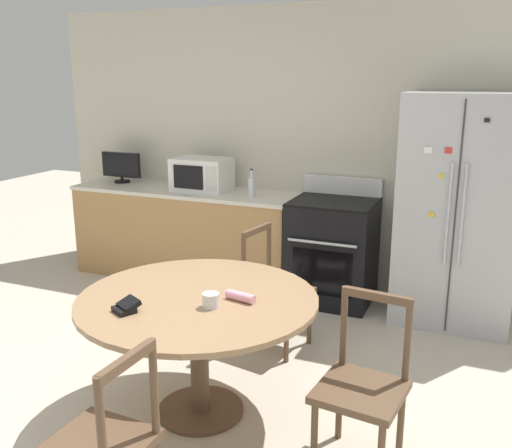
% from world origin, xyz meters
% --- Properties ---
extents(ground_plane, '(14.00, 14.00, 0.00)m').
position_xyz_m(ground_plane, '(0.00, 0.00, 0.00)').
color(ground_plane, beige).
extents(back_wall, '(5.20, 0.10, 2.60)m').
position_xyz_m(back_wall, '(0.00, 2.65, 1.30)').
color(back_wall, beige).
rests_on(back_wall, ground_plane).
extents(kitchen_counter, '(2.27, 0.64, 0.90)m').
position_xyz_m(kitchen_counter, '(-1.08, 2.29, 0.45)').
color(kitchen_counter, '#AD7F4C').
rests_on(kitchen_counter, ground_plane).
extents(refrigerator, '(0.91, 0.71, 1.85)m').
position_xyz_m(refrigerator, '(1.45, 2.24, 0.93)').
color(refrigerator, '#B2B5BA').
rests_on(refrigerator, ground_plane).
extents(oven_range, '(0.72, 0.68, 1.08)m').
position_xyz_m(oven_range, '(0.43, 2.26, 0.47)').
color(oven_range, black).
rests_on(oven_range, ground_plane).
extents(microwave, '(0.53, 0.37, 0.31)m').
position_xyz_m(microwave, '(-0.89, 2.29, 1.06)').
color(microwave, white).
rests_on(microwave, kitchen_counter).
extents(countertop_tv, '(0.43, 0.16, 0.31)m').
position_xyz_m(countertop_tv, '(-1.85, 2.35, 1.07)').
color(countertop_tv, black).
rests_on(countertop_tv, kitchen_counter).
extents(counter_bottle, '(0.07, 0.07, 0.26)m').
position_xyz_m(counter_bottle, '(-0.33, 2.19, 1.00)').
color(counter_bottle, silver).
rests_on(counter_bottle, kitchen_counter).
extents(dining_table, '(1.39, 1.39, 0.75)m').
position_xyz_m(dining_table, '(0.18, 0.22, 0.63)').
color(dining_table, '#997551').
rests_on(dining_table, ground_plane).
extents(dining_chair_near, '(0.44, 0.44, 0.90)m').
position_xyz_m(dining_chair_near, '(0.25, -0.77, 0.43)').
color(dining_chair_near, brown).
rests_on(dining_chair_near, ground_plane).
extents(dining_chair_far, '(0.49, 0.49, 0.90)m').
position_xyz_m(dining_chair_far, '(0.28, 1.21, 0.43)').
color(dining_chair_far, brown).
rests_on(dining_chair_far, ground_plane).
extents(dining_chair_right, '(0.47, 0.47, 0.90)m').
position_xyz_m(dining_chair_right, '(1.17, 0.13, 0.43)').
color(dining_chair_right, brown).
rests_on(dining_chair_right, ground_plane).
extents(candle_glass, '(0.09, 0.09, 0.08)m').
position_xyz_m(candle_glass, '(0.32, 0.11, 0.78)').
color(candle_glass, silver).
rests_on(candle_glass, dining_table).
extents(folded_napkin, '(0.18, 0.09, 0.05)m').
position_xyz_m(folded_napkin, '(0.43, 0.26, 0.77)').
color(folded_napkin, pink).
rests_on(folded_napkin, dining_table).
extents(wallet, '(0.17, 0.17, 0.07)m').
position_xyz_m(wallet, '(-0.07, -0.11, 0.77)').
color(wallet, black).
rests_on(wallet, dining_table).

